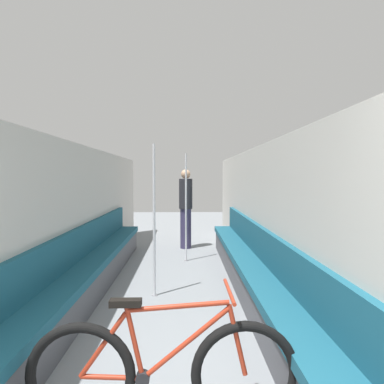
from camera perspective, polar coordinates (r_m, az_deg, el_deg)
The scene contains 8 objects.
wall_left at distance 4.65m, azimuth -20.40°, elevation -4.73°, with size 0.10×10.87×2.07m, color beige.
wall_right at distance 4.54m, azimuth 13.33°, elevation -4.82°, with size 0.10×10.87×2.07m, color beige.
bench_seat_row_left at distance 4.72m, azimuth -17.58°, elevation -13.50°, with size 0.41×6.70×0.93m.
bench_seat_row_right at distance 4.62m, azimuth 10.41°, elevation -13.75°, with size 0.41×6.70×0.93m.
bicycle at distance 2.47m, azimuth -4.85°, elevation -27.81°, with size 1.75×0.46×0.90m.
grab_pole_near at distance 6.54m, azimuth -1.01°, elevation -2.84°, with size 0.08×0.08×2.05m.
grab_pole_far at distance 4.65m, azimuth -6.33°, elevation -5.06°, with size 0.08×0.08×2.05m.
passenger_standing at distance 7.70m, azimuth -1.05°, elevation -2.59°, with size 0.30×0.30×1.78m.
Camera 1 is at (0.20, -0.52, 1.62)m, focal length 32.00 mm.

